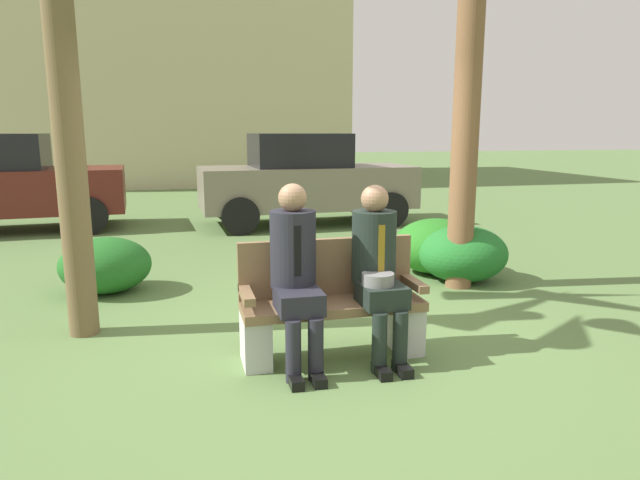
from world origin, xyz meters
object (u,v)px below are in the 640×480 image
at_px(seated_man_left, 295,267).
at_px(shrub_far_lawn, 105,265).
at_px(shrub_mid_lawn, 436,246).
at_px(shrub_near_bench, 463,254).
at_px(parked_car_far, 305,180).
at_px(parked_car_near, 2,183).
at_px(seated_man_right, 377,264).
at_px(park_bench, 331,306).
at_px(building_backdrop, 176,49).

bearing_deg(seated_man_left, shrub_far_lawn, 124.14).
height_order(seated_man_left, shrub_mid_lawn, seated_man_left).
height_order(seated_man_left, shrub_near_bench, seated_man_left).
bearing_deg(parked_car_far, parked_car_near, 174.31).
bearing_deg(shrub_mid_lawn, parked_car_far, 100.94).
distance_m(seated_man_right, shrub_far_lawn, 3.30).
height_order(shrub_far_lawn, parked_car_near, parked_car_near).
bearing_deg(seated_man_right, shrub_mid_lawn, 55.08).
relative_size(seated_man_left, shrub_far_lawn, 1.41).
relative_size(park_bench, parked_car_far, 0.35).
distance_m(seated_man_right, parked_car_far, 6.32).
bearing_deg(parked_car_near, shrub_mid_lawn, -36.79).
distance_m(parked_car_near, building_backdrop, 11.80).
distance_m(seated_man_left, shrub_near_bench, 3.04).
height_order(parked_car_near, building_backdrop, building_backdrop).
bearing_deg(shrub_far_lawn, shrub_mid_lawn, -1.18).
distance_m(seated_man_left, seated_man_right, 0.63).
height_order(park_bench, shrub_mid_lawn, park_bench).
xyz_separation_m(park_bench, parked_car_far, (1.17, 6.14, 0.44)).
height_order(seated_man_right, shrub_mid_lawn, seated_man_right).
height_order(seated_man_left, seated_man_right, seated_man_left).
height_order(shrub_mid_lawn, building_backdrop, building_backdrop).
bearing_deg(seated_man_right, parked_car_far, 82.34).
bearing_deg(shrub_near_bench, park_bench, -139.75).
bearing_deg(seated_man_right, park_bench, 159.67).
bearing_deg(seated_man_left, shrub_near_bench, 38.19).
height_order(seated_man_right, shrub_near_bench, seated_man_right).
distance_m(shrub_mid_lawn, parked_car_far, 4.07).
xyz_separation_m(seated_man_right, building_backdrop, (-1.34, 17.55, 3.85)).
bearing_deg(shrub_mid_lawn, park_bench, -131.59).
height_order(seated_man_left, parked_car_near, parked_car_near).
height_order(seated_man_left, building_backdrop, building_backdrop).
bearing_deg(seated_man_left, parked_car_far, 76.76).
relative_size(shrub_mid_lawn, parked_car_far, 0.27).
relative_size(parked_car_near, parked_car_far, 1.01).
relative_size(seated_man_right, building_backdrop, 0.12).
relative_size(seated_man_right, parked_car_near, 0.33).
relative_size(shrub_near_bench, shrub_mid_lawn, 0.97).
height_order(shrub_mid_lawn, parked_car_near, parked_car_near).
height_order(park_bench, parked_car_far, parked_car_far).
bearing_deg(parked_car_far, shrub_far_lawn, -128.45).
height_order(park_bench, shrub_far_lawn, park_bench).
distance_m(shrub_near_bench, shrub_far_lawn, 4.01).
relative_size(shrub_near_bench, parked_car_near, 0.26).
bearing_deg(shrub_near_bench, shrub_mid_lawn, 106.07).
bearing_deg(parked_car_near, shrub_far_lawn, -64.02).
distance_m(shrub_far_lawn, parked_car_far, 4.99).
relative_size(park_bench, shrub_far_lawn, 1.45).
bearing_deg(parked_car_far, shrub_near_bench, -78.54).
distance_m(park_bench, shrub_near_bench, 2.70).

